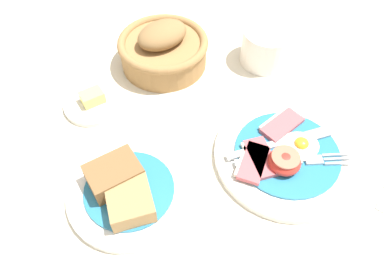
# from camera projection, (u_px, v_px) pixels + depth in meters

# --- Properties ---
(ground_plane) EXTENTS (3.00, 3.00, 0.00)m
(ground_plane) POSITION_uv_depth(u_px,v_px,m) (250.00, 161.00, 0.62)
(ground_plane) COLOR beige
(breakfast_plate) EXTENTS (0.24, 0.24, 0.04)m
(breakfast_plate) POSITION_uv_depth(u_px,v_px,m) (285.00, 155.00, 0.61)
(breakfast_plate) COLOR silver
(breakfast_plate) RESTS_ON ground_plane
(bread_plate) EXTENTS (0.19, 0.19, 0.05)m
(bread_plate) POSITION_uv_depth(u_px,v_px,m) (127.00, 190.00, 0.56)
(bread_plate) COLOR silver
(bread_plate) RESTS_ON ground_plane
(sugar_cup) EXTENTS (0.10, 0.10, 0.07)m
(sugar_cup) POSITION_uv_depth(u_px,v_px,m) (267.00, 45.00, 0.74)
(sugar_cup) COLOR white
(sugar_cup) RESTS_ON ground_plane
(bread_basket) EXTENTS (0.18, 0.18, 0.09)m
(bread_basket) POSITION_uv_depth(u_px,v_px,m) (163.00, 49.00, 0.74)
(bread_basket) COLOR olive
(bread_basket) RESTS_ON ground_plane
(butter_dish) EXTENTS (0.11, 0.11, 0.03)m
(butter_dish) POSITION_uv_depth(u_px,v_px,m) (94.00, 102.00, 0.69)
(butter_dish) COLOR silver
(butter_dish) RESTS_ON ground_plane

